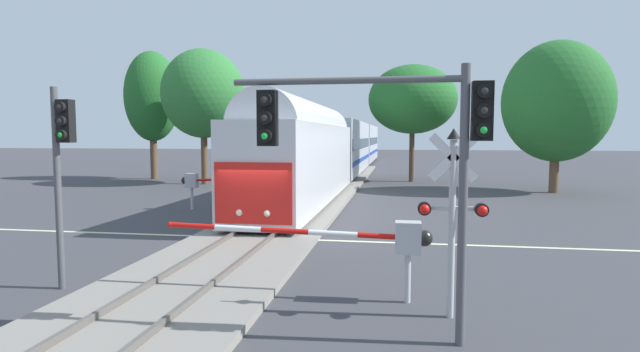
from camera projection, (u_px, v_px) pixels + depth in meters
The scene contains 13 objects.
ground_plane at pixel (258, 238), 17.90m from camera, with size 220.00×220.00×0.00m, color #3D3D42.
road_centre_stripe at pixel (258, 238), 17.90m from camera, with size 44.00×0.20×0.01m.
railway_track at pixel (258, 235), 17.89m from camera, with size 4.40×80.00×0.32m.
commuter_train at pixel (344, 146), 44.97m from camera, with size 3.04×60.81×5.16m.
crossing_gate_near at pixel (375, 239), 11.02m from camera, with size 6.13×0.40×1.80m.
crossing_signal_mast at pixel (452, 203), 9.89m from camera, with size 1.36×0.44×3.82m.
crossing_gate_far at pixel (204, 181), 24.55m from camera, with size 5.80×0.40×1.80m.
traffic_signal_near_right at pixel (393, 136), 8.65m from camera, with size 4.51×0.38×4.89m.
traffic_signal_median at pixel (61, 155), 11.70m from camera, with size 0.53×0.38×4.81m.
pine_left_background at pixel (152, 97), 41.53m from camera, with size 4.51×4.51×10.63m.
maple_right_background at pixel (557, 102), 31.56m from camera, with size 6.68×6.68×9.62m.
oak_behind_train at pixel (203, 94), 37.18m from camera, with size 6.16×6.16×10.07m.
elm_centre_background at pixel (413, 99), 39.15m from camera, with size 6.91×6.91×9.18m.
Camera 1 is at (5.00, -17.08, 3.69)m, focal length 28.03 mm.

